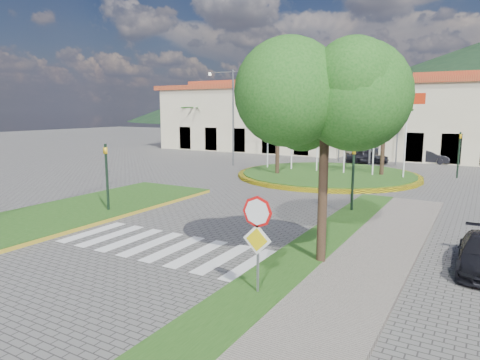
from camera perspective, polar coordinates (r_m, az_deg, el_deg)
The scene contains 21 objects.
ground at distance 12.82m, azimuth -22.56°, elevation -12.95°, with size 160.00×160.00×0.00m, color #5F5C5A.
sidewalk_right at distance 10.80m, azimuth 7.76°, elevation -16.17°, with size 4.00×28.00×0.15m, color gray.
verge_right at distance 11.25m, azimuth 1.91°, elevation -14.91°, with size 1.60×28.00×0.18m, color #224E16.
median_left at distance 21.25m, azimuth -20.49°, elevation -3.80°, with size 5.00×14.00×0.18m, color #224E16.
crosswalk at distance 15.39m, azimuth -10.58°, elevation -8.61°, with size 8.00×3.00×0.01m, color silver.
roundabout_island at distance 30.94m, azimuth 11.60°, elevation 0.74°, with size 12.70×12.70×6.00m.
stop_sign at distance 10.59m, azimuth 2.34°, elevation -6.67°, with size 0.80×0.11×2.65m.
deciduous_tree at distance 12.74m, azimuth 11.39°, elevation 11.26°, with size 3.60×3.60×6.80m.
traffic_light_left at distance 20.27m, azimuth -17.35°, elevation 1.08°, with size 0.15×0.18×3.20m.
traffic_light_right at distance 19.92m, azimuth 14.85°, elevation 1.06°, with size 0.15×0.18×3.20m.
traffic_light_far at distance 33.21m, azimuth 27.18°, elevation 3.55°, with size 0.18×0.15×3.20m.
direction_sign_west at distance 39.77m, azimuth 13.15°, elevation 7.43°, with size 1.60×0.14×5.20m.
direction_sign_east at distance 38.61m, azimuth 20.31°, elevation 7.04°, with size 1.60×0.14×5.20m.
street_lamp_centre at distance 38.04m, azimuth 17.14°, elevation 8.64°, with size 4.80×0.16×8.00m.
street_lamp_west at distance 36.21m, azimuth -0.93°, elevation 9.03°, with size 4.80×0.16×8.00m.
building_left at distance 50.87m, azimuth 2.39°, elevation 8.46°, with size 23.32×9.54×8.05m.
hill_far_west at distance 160.75m, azimuth 6.43°, elevation 11.57°, with size 140.00×140.00×22.00m, color black.
hill_near_back at distance 138.49m, azimuth 22.23°, elevation 10.06°, with size 110.00×110.00×16.00m, color black.
white_van at distance 47.27m, azimuth 7.41°, elevation 4.26°, with size 1.85×4.00×1.11m, color white.
car_dark_a at distance 39.35m, azimuth 16.56°, elevation 3.03°, with size 1.49×3.69×1.26m, color black.
car_dark_b at distance 41.57m, azimuth 23.94°, elevation 2.87°, with size 1.24×3.56×1.17m, color black.
Camera 1 is at (9.61, -7.05, 4.72)m, focal length 32.00 mm.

